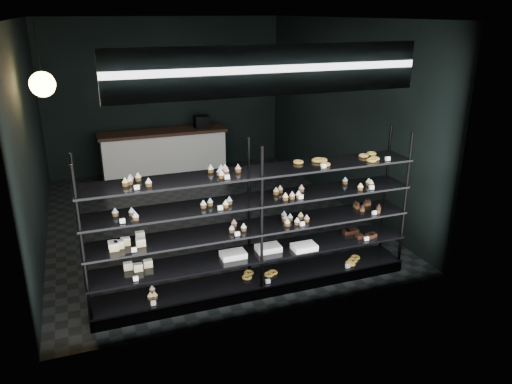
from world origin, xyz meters
The scene contains 5 objects.
room centered at (0.00, 0.00, 1.60)m, with size 5.01×6.01×3.20m.
display_shelf centered at (-0.02, -2.45, 0.63)m, with size 4.00×0.50×1.91m.
signage centered at (0.00, -2.93, 2.75)m, with size 3.30×0.05×0.50m.
pendant_lamp centered at (-2.20, -0.85, 2.45)m, with size 0.31×0.31×0.88m.
service_counter centered at (-0.19, 2.50, 0.50)m, with size 2.61×0.65×1.23m.
Camera 1 is at (-1.89, -7.60, 3.31)m, focal length 35.00 mm.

